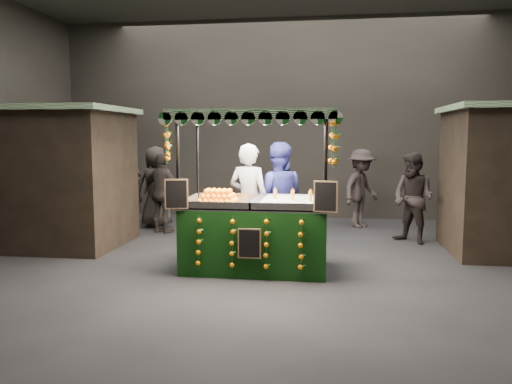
# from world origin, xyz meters

# --- Properties ---
(ground) EXTENTS (12.00, 12.00, 0.00)m
(ground) POSITION_xyz_m (0.00, 0.00, 0.00)
(ground) COLOR black
(ground) RESTS_ON ground
(market_hall) EXTENTS (12.10, 10.10, 5.05)m
(market_hall) POSITION_xyz_m (0.00, 0.00, 3.38)
(market_hall) COLOR black
(market_hall) RESTS_ON ground
(neighbour_stall_left) EXTENTS (3.00, 2.20, 2.60)m
(neighbour_stall_left) POSITION_xyz_m (-4.40, 1.00, 1.31)
(neighbour_stall_left) COLOR black
(neighbour_stall_left) RESTS_ON ground
(juice_stall) EXTENTS (2.52, 1.48, 2.44)m
(juice_stall) POSITION_xyz_m (-0.23, -0.27, 0.76)
(juice_stall) COLOR black
(juice_stall) RESTS_ON ground
(vendor_grey) EXTENTS (0.81, 0.64, 1.94)m
(vendor_grey) POSITION_xyz_m (-0.47, 0.54, 0.97)
(vendor_grey) COLOR slate
(vendor_grey) RESTS_ON ground
(vendor_blue) EXTENTS (1.01, 0.81, 1.96)m
(vendor_blue) POSITION_xyz_m (-0.02, 0.88, 0.98)
(vendor_blue) COLOR navy
(vendor_blue) RESTS_ON ground
(shopper_0) EXTENTS (0.73, 0.62, 1.69)m
(shopper_0) POSITION_xyz_m (-3.75, 3.36, 0.85)
(shopper_0) COLOR #2D2925
(shopper_0) RESTS_ON ground
(shopper_1) EXTENTS (1.07, 1.07, 1.75)m
(shopper_1) POSITION_xyz_m (2.48, 2.15, 0.88)
(shopper_1) COLOR black
(shopper_1) RESTS_ON ground
(shopper_2) EXTENTS (1.09, 0.77, 1.71)m
(shopper_2) POSITION_xyz_m (-2.65, 2.47, 0.86)
(shopper_2) COLOR #2B2623
(shopper_2) RESTS_ON ground
(shopper_3) EXTENTS (1.22, 1.32, 1.78)m
(shopper_3) POSITION_xyz_m (1.59, 3.77, 0.89)
(shopper_3) COLOR #2E2625
(shopper_3) RESTS_ON ground
(shopper_4) EXTENTS (1.04, 0.85, 1.84)m
(shopper_4) POSITION_xyz_m (-3.02, 3.12, 0.92)
(shopper_4) COLOR #292522
(shopper_4) RESTS_ON ground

